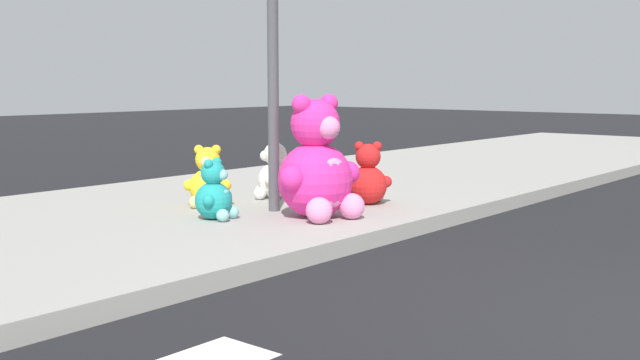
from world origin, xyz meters
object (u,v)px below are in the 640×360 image
sign_pole (273,39)px  plush_teal (215,195)px  plush_white (273,175)px  plush_yellow (208,182)px  plush_pink_large (318,169)px  plush_red (368,179)px

sign_pole → plush_teal: size_ratio=5.56×
plush_white → plush_yellow: (-0.85, 0.13, -0.00)m
plush_pink_large → plush_white: (0.63, 1.17, -0.21)m
sign_pole → plush_yellow: size_ratio=5.02×
plush_pink_large → plush_yellow: plush_pink_large is taller
plush_teal → plush_yellow: bearing=53.1°
sign_pole → plush_pink_large: size_ratio=2.74×
plush_pink_large → plush_red: 1.00m
plush_pink_large → plush_red: size_ratio=1.76×
sign_pole → plush_white: bearing=43.8°
plush_pink_large → plush_teal: plush_pink_large is taller
plush_teal → plush_red: plush_red is taller
plush_pink_large → plush_red: bearing=7.4°
sign_pole → plush_white: sign_pole is taller
plush_white → plush_red: bearing=-71.8°
plush_yellow → plush_teal: size_ratio=1.11×
sign_pole → plush_red: 1.78m
sign_pole → plush_yellow: (-0.24, 0.72, -1.44)m
plush_teal → plush_white: bearing=20.5°
sign_pole → plush_pink_large: (-0.02, -0.58, -1.23)m
plush_pink_large → plush_yellow: (-0.22, 1.30, -0.21)m
plush_white → plush_teal: bearing=-159.5°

